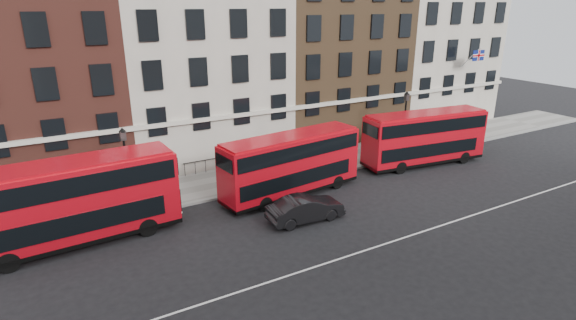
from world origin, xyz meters
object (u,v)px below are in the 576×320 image
bus_b (68,202)px  bus_c (291,163)px  car_front (306,209)px  bus_d (424,137)px  traffic_light (460,118)px

bus_b → bus_c: (13.33, -0.00, -0.24)m
bus_b → bus_c: bearing=-2.9°
bus_b → car_front: bearing=-20.0°
bus_b → car_front: 12.85m
car_front → bus_b: bearing=75.5°
bus_c → bus_d: bearing=-6.7°
bus_c → bus_d: 12.13m
car_front → traffic_light: bearing=-70.4°
bus_b → bus_d: size_ratio=1.07×
bus_c → traffic_light: (18.95, 2.40, 0.21)m
bus_c → car_front: (-1.16, -3.74, -1.47)m
bus_d → car_front: 13.89m
bus_d → traffic_light: 7.23m
bus_d → traffic_light: bus_d is taller
bus_c → bus_d: bus_d is taller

